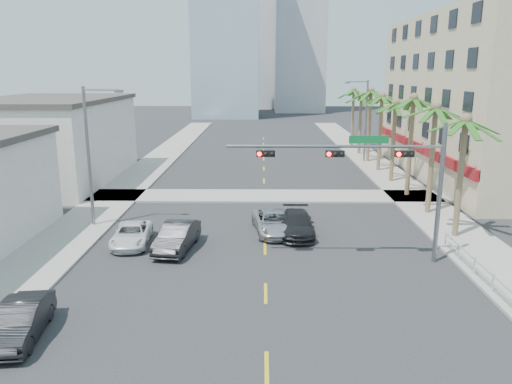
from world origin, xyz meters
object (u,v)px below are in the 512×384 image
Objects in this scene: traffic_signal_mast at (379,169)px; car_lane_left at (177,237)px; car_parked_far at (132,234)px; car_lane_center at (273,222)px; car_lane_right at (297,224)px; car_parked_mid at (21,321)px.

traffic_signal_mast is 2.39× the size of car_lane_left.
car_lane_center reaches higher than car_parked_far.
car_lane_left is 0.97× the size of car_lane_right.
traffic_signal_mast is at bearing -1.53° from car_lane_left.
car_parked_far is at bearing 74.82° from car_parked_mid.
car_lane_center is 1.51m from car_lane_right.
car_parked_mid is 0.89× the size of car_lane_right.
car_parked_mid is at bearing -152.12° from traffic_signal_mast.
car_lane_right is at bearing 6.00° from car_parked_far.
car_parked_mid is 16.85m from car_lane_right.
traffic_signal_mast is 2.31× the size of car_lane_right.
traffic_signal_mast reaches higher than car_lane_left.
car_parked_far is at bearing -172.41° from car_lane_center.
car_lane_left reaches higher than car_lane_center.
car_parked_mid is at bearing -103.23° from car_parked_far.
car_lane_left reaches higher than car_parked_far.
car_lane_center is 1.03× the size of car_lane_right.
car_parked_far is at bearing 171.76° from car_lane_left.
car_parked_far is 2.92m from car_lane_left.
car_parked_far is 0.90× the size of car_lane_center.
traffic_signal_mast is 2.52× the size of car_parked_far.
car_lane_right reaches higher than car_lane_center.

